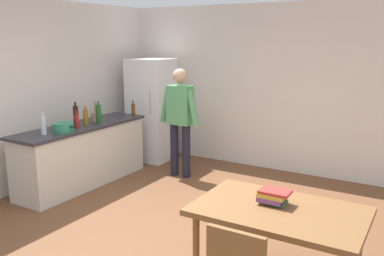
% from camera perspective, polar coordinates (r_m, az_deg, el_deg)
% --- Properties ---
extents(ground_plane, '(14.00, 14.00, 0.00)m').
position_cam_1_polar(ground_plane, '(4.73, -4.00, -14.70)').
color(ground_plane, brown).
extents(wall_back, '(6.40, 0.12, 2.70)m').
position_cam_1_polar(wall_back, '(6.93, 10.18, 5.50)').
color(wall_back, silver).
rests_on(wall_back, ground_plane).
extents(wall_left, '(0.12, 5.60, 2.70)m').
position_cam_1_polar(wall_left, '(6.26, -23.08, 4.01)').
color(wall_left, silver).
rests_on(wall_left, ground_plane).
extents(kitchen_counter, '(0.64, 2.20, 0.90)m').
position_cam_1_polar(kitchen_counter, '(6.36, -14.83, -3.56)').
color(kitchen_counter, beige).
rests_on(kitchen_counter, ground_plane).
extents(refrigerator, '(0.70, 0.67, 1.80)m').
position_cam_1_polar(refrigerator, '(7.38, -5.60, 2.50)').
color(refrigerator, white).
rests_on(refrigerator, ground_plane).
extents(person, '(0.70, 0.22, 1.70)m').
position_cam_1_polar(person, '(6.38, -1.68, 1.75)').
color(person, '#1E1E2D').
rests_on(person, ground_plane).
extents(dining_table, '(1.40, 0.90, 0.75)m').
position_cam_1_polar(dining_table, '(3.62, 11.89, -11.93)').
color(dining_table, brown).
rests_on(dining_table, ground_plane).
extents(cooking_pot, '(0.40, 0.28, 0.12)m').
position_cam_1_polar(cooking_pot, '(5.89, -17.34, 0.12)').
color(cooking_pot, '#2D845B').
rests_on(cooking_pot, kitchen_counter).
extents(utensil_jar, '(0.11, 0.11, 0.32)m').
position_cam_1_polar(utensil_jar, '(6.44, -13.27, 1.52)').
color(utensil_jar, tan).
rests_on(utensil_jar, kitchen_counter).
extents(bottle_water_clear, '(0.07, 0.07, 0.30)m').
position_cam_1_polar(bottle_water_clear, '(5.76, -19.83, 0.36)').
color(bottle_water_clear, silver).
rests_on(bottle_water_clear, kitchen_counter).
extents(bottle_wine_green, '(0.08, 0.08, 0.34)m').
position_cam_1_polar(bottle_wine_green, '(6.28, -12.77, 1.90)').
color(bottle_wine_green, '#1E5123').
rests_on(bottle_wine_green, kitchen_counter).
extents(bottle_beer_brown, '(0.06, 0.06, 0.26)m').
position_cam_1_polar(bottle_beer_brown, '(6.80, -8.11, 2.51)').
color(bottle_beer_brown, '#5B3314').
rests_on(bottle_beer_brown, kitchen_counter).
extents(bottle_sauce_red, '(0.06, 0.06, 0.24)m').
position_cam_1_polar(bottle_sauce_red, '(6.09, -15.62, 0.96)').
color(bottle_sauce_red, '#B22319').
rests_on(bottle_sauce_red, kitchen_counter).
extents(bottle_wine_dark, '(0.08, 0.08, 0.34)m').
position_cam_1_polar(bottle_wine_dark, '(6.26, -15.74, 1.72)').
color(bottle_wine_dark, black).
rests_on(bottle_wine_dark, kitchen_counter).
extents(bottle_oil_amber, '(0.06, 0.06, 0.28)m').
position_cam_1_polar(bottle_oil_amber, '(6.29, -14.47, 1.55)').
color(bottle_oil_amber, '#996619').
rests_on(bottle_oil_amber, kitchen_counter).
extents(book_stack, '(0.27, 0.19, 0.12)m').
position_cam_1_polar(book_stack, '(3.65, 11.11, -9.25)').
color(book_stack, '#387A47').
rests_on(book_stack, dining_table).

